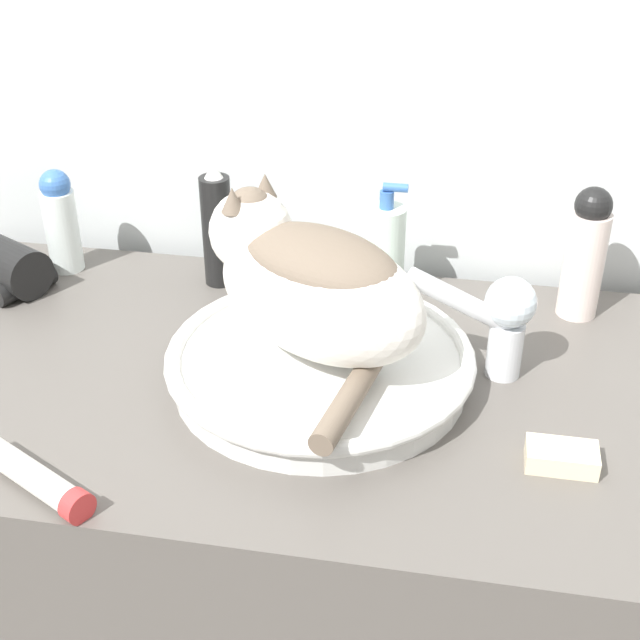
# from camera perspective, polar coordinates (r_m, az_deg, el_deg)

# --- Properties ---
(wall_back) EXTENTS (8.00, 0.05, 2.40)m
(wall_back) POSITION_cam_1_polar(r_m,az_deg,el_deg) (1.31, 2.92, 16.63)
(wall_back) COLOR silver
(wall_back) RESTS_ON ground_plane
(vanity_counter) EXTENTS (1.26, 0.60, 0.89)m
(vanity_counter) POSITION_cam_1_polar(r_m,az_deg,el_deg) (1.42, 0.03, -18.69)
(vanity_counter) COLOR #56514C
(vanity_counter) RESTS_ON ground_plane
(sink_basin) EXTENTS (0.38, 0.38, 0.05)m
(sink_basin) POSITION_cam_1_polar(r_m,az_deg,el_deg) (1.10, 0.14, -2.81)
(sink_basin) COLOR silver
(sink_basin) RESTS_ON vanity_counter
(cat) EXTENTS (0.32, 0.34, 0.19)m
(cat) POSITION_cam_1_polar(r_m,az_deg,el_deg) (1.05, -0.45, 2.53)
(cat) COLOR silver
(cat) RESTS_ON sink_basin
(faucet) EXTENTS (0.16, 0.08, 0.15)m
(faucet) POSITION_cam_1_polar(r_m,az_deg,el_deg) (1.10, 11.47, 0.23)
(faucet) COLOR silver
(faucet) RESTS_ON vanity_counter
(lotion_bottle_white) EXTENTS (0.06, 0.06, 0.19)m
(lotion_bottle_white) POSITION_cam_1_polar(r_m,az_deg,el_deg) (1.26, 16.63, 4.14)
(lotion_bottle_white) COLOR silver
(lotion_bottle_white) RESTS_ON vanity_counter
(soap_pump_bottle) EXTENTS (0.06, 0.06, 0.18)m
(soap_pump_bottle) POSITION_cam_1_polar(r_m,az_deg,el_deg) (1.27, 4.16, 4.40)
(soap_pump_bottle) COLOR silver
(soap_pump_bottle) RESTS_ON vanity_counter
(hairspray_can_black) EXTENTS (0.04, 0.04, 0.19)m
(hairspray_can_black) POSITION_cam_1_polar(r_m,az_deg,el_deg) (1.31, -6.60, 5.83)
(hairspray_can_black) COLOR black
(hairspray_can_black) RESTS_ON vanity_counter
(deodorant_stick) EXTENTS (0.05, 0.05, 0.16)m
(deodorant_stick) POSITION_cam_1_polar(r_m,az_deg,el_deg) (1.39, -16.26, 6.12)
(deodorant_stick) COLOR silver
(deodorant_stick) RESTS_ON vanity_counter
(cream_tube) EXTENTS (0.16, 0.11, 0.03)m
(cream_tube) POSITION_cam_1_polar(r_m,az_deg,el_deg) (1.00, -17.86, -9.53)
(cream_tube) COLOR silver
(cream_tube) RESTS_ON vanity_counter
(soap_bar) EXTENTS (0.08, 0.04, 0.02)m
(soap_bar) POSITION_cam_1_polar(r_m,az_deg,el_deg) (1.01, 15.21, -8.46)
(soap_bar) COLOR beige
(soap_bar) RESTS_ON vanity_counter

